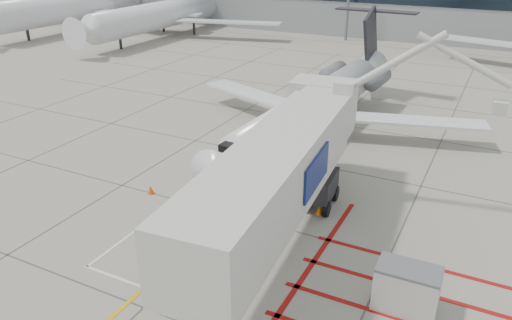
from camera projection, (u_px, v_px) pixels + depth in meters
The scene contains 8 objects.
ground_plane at pixel (198, 256), 23.29m from camera, with size 260.00×260.00×0.00m, color #9C9486.
regional_jet at pixel (302, 93), 33.65m from camera, with size 23.82×30.04×7.87m, color silver, non-canonical shape.
jet_bridge at pixel (273, 189), 20.72m from camera, with size 9.59×20.25×8.10m, color silver, non-canonical shape.
pushback_tug at pixel (176, 267), 21.40m from camera, with size 2.31×1.45×1.35m, color maroon, non-canonical shape.
baggage_cart at pixel (218, 212), 25.81m from camera, with size 1.84×1.16×1.16m, color #57575C, non-canonical shape.
ground_power_unit at pixel (407, 289), 19.63m from camera, with size 2.44×1.42×1.93m, color beige, non-canonical shape.
cone_nose at pixel (151, 189), 28.82m from camera, with size 0.37×0.37×0.52m, color #F44C0C.
cone_side at pixel (319, 209), 26.68m from camera, with size 0.41×0.41×0.56m, color orange.
Camera 1 is at (11.20, -16.06, 13.66)m, focal length 35.00 mm.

